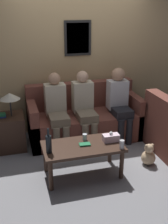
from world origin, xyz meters
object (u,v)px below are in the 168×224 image
(couch_main, at_px, (84,119))
(teddy_bear, at_px, (149,155))
(coffee_table, at_px, (83,149))
(drinking_glass, at_px, (85,137))
(wine_bottle, at_px, (49,144))
(person_left, at_px, (57,108))
(person_right, at_px, (119,101))
(person_middle, at_px, (84,105))

(couch_main, relative_size, teddy_bear, 5.84)
(coffee_table, xyz_separation_m, drinking_glass, (0.07, 0.14, 0.11))
(wine_bottle, distance_m, person_left, 1.11)
(wine_bottle, xyz_separation_m, drinking_glass, (0.54, 0.21, -0.08))
(person_right, xyz_separation_m, teddy_bear, (0.09, -0.98, -0.55))
(wine_bottle, height_order, person_left, person_left)
(person_left, bearing_deg, wine_bottle, -105.77)
(person_left, relative_size, person_right, 0.98)
(couch_main, height_order, wine_bottle, couch_main)
(coffee_table, height_order, wine_bottle, wine_bottle)
(person_left, relative_size, teddy_bear, 3.64)
(wine_bottle, distance_m, person_right, 1.76)
(wine_bottle, relative_size, person_left, 0.28)
(coffee_table, xyz_separation_m, wine_bottle, (-0.47, -0.07, 0.19))
(person_left, height_order, person_right, person_right)
(person_middle, height_order, person_right, person_right)
(couch_main, xyz_separation_m, person_right, (0.58, -0.19, 0.36))
(drinking_glass, bearing_deg, person_middle, 74.75)
(teddy_bear, bearing_deg, person_left, 140.23)
(couch_main, distance_m, drinking_glass, 1.08)
(couch_main, relative_size, wine_bottle, 5.81)
(couch_main, xyz_separation_m, teddy_bear, (0.68, -1.17, -0.19))
(wine_bottle, xyz_separation_m, person_left, (0.30, 1.07, 0.07))
(wine_bottle, bearing_deg, teddy_bear, 2.80)
(drinking_glass, height_order, teddy_bear, drinking_glass)
(coffee_table, distance_m, drinking_glass, 0.19)
(drinking_glass, bearing_deg, teddy_bear, -8.42)
(person_right, height_order, teddy_bear, person_right)
(wine_bottle, height_order, person_right, person_right)
(person_left, xyz_separation_m, teddy_bear, (1.19, -0.99, -0.52))
(couch_main, distance_m, person_middle, 0.39)
(drinking_glass, bearing_deg, coffee_table, -115.75)
(coffee_table, bearing_deg, person_right, 46.72)
(teddy_bear, bearing_deg, wine_bottle, -177.20)
(wine_bottle, relative_size, person_middle, 0.27)
(person_middle, bearing_deg, coffee_table, -106.85)
(coffee_table, relative_size, wine_bottle, 3.25)
(coffee_table, relative_size, person_middle, 0.89)
(drinking_glass, height_order, person_middle, person_middle)
(coffee_table, xyz_separation_m, teddy_bear, (1.02, 0.00, -0.26))
(wine_bottle, bearing_deg, drinking_glass, 21.58)
(person_middle, relative_size, teddy_bear, 3.65)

